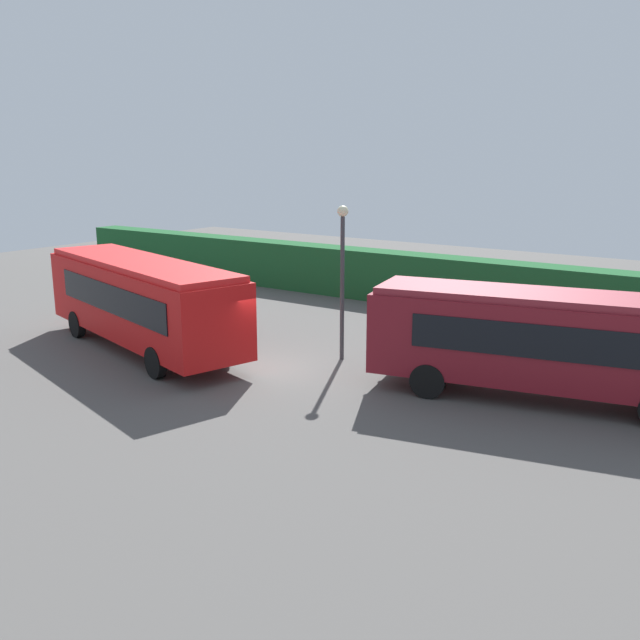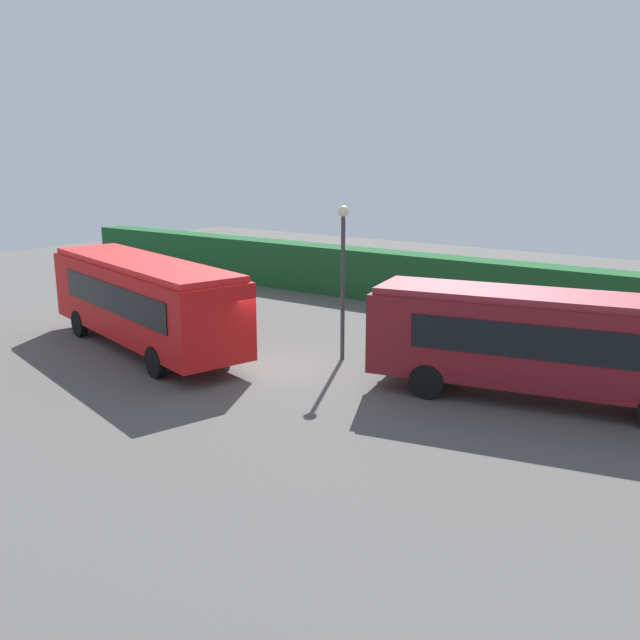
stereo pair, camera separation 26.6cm
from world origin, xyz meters
name	(u,v)px [view 1 (the left image)]	position (x,y,z in m)	size (l,w,h in m)	color
ground_plane	(258,370)	(0.00, 0.00, 0.00)	(64.00, 64.00, 0.00)	#514F4C
bus_red	(142,299)	(-4.82, -0.43, 1.83)	(10.60, 5.21, 3.17)	red
bus_maroon	(544,339)	(8.25, 2.39, 1.77)	(9.83, 4.28, 3.05)	maroon
person_left	(532,339)	(7.09, 5.06, 0.99)	(0.32, 0.49, 1.86)	#4C6B47
hedge_row	(426,280)	(0.00, 11.81, 1.15)	(44.00, 1.49, 2.30)	#1A5227
lamppost	(342,264)	(1.53, 2.54, 3.23)	(0.36, 0.36, 5.11)	#38383D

